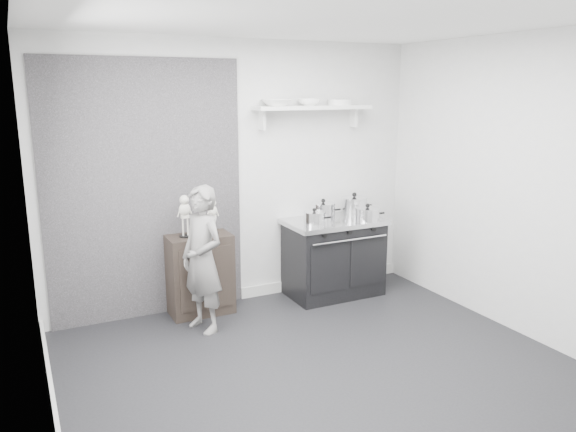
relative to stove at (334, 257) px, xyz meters
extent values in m
plane|color=black|center=(-0.97, -1.48, -0.42)|extent=(4.00, 4.00, 0.00)
cube|color=beige|center=(-0.97, 0.32, 0.93)|extent=(4.00, 0.02, 2.70)
cube|color=beige|center=(-0.97, -3.28, 0.93)|extent=(4.00, 0.02, 2.70)
cube|color=beige|center=(-2.97, -1.48, 0.93)|extent=(0.02, 3.60, 2.70)
cube|color=beige|center=(1.03, -1.48, 0.93)|extent=(0.02, 3.60, 2.70)
cube|color=silver|center=(-0.97, -1.48, 2.28)|extent=(4.00, 3.60, 0.02)
cube|color=black|center=(-1.92, 0.31, 0.83)|extent=(1.90, 0.02, 2.50)
cube|color=silver|center=(0.03, 0.30, -0.36)|extent=(2.00, 0.03, 0.12)
cube|color=silver|center=(-2.95, -1.48, -0.36)|extent=(0.03, 3.60, 0.12)
cube|color=silver|center=(-0.17, 0.19, 1.60)|extent=(1.30, 0.26, 0.04)
cube|color=silver|center=(-0.72, 0.26, 1.48)|extent=(0.03, 0.12, 0.20)
cube|color=silver|center=(0.38, 0.26, 1.48)|extent=(0.03, 0.12, 0.20)
cube|color=black|center=(0.00, 0.00, -0.03)|extent=(0.99, 0.59, 0.79)
cube|color=silver|center=(0.00, 0.00, 0.39)|extent=(1.05, 0.63, 0.05)
cube|color=black|center=(-0.24, -0.29, -0.01)|extent=(0.42, 0.02, 0.51)
cube|color=black|center=(0.24, -0.29, -0.01)|extent=(0.42, 0.02, 0.51)
cylinder|color=silver|center=(0.00, -0.32, 0.27)|extent=(0.89, 0.02, 0.02)
cylinder|color=black|center=(-0.30, -0.31, 0.35)|extent=(0.04, 0.03, 0.04)
cylinder|color=black|center=(0.00, -0.31, 0.35)|extent=(0.04, 0.03, 0.04)
cylinder|color=black|center=(0.30, -0.31, 0.35)|extent=(0.04, 0.03, 0.04)
cube|color=black|center=(-1.47, 0.13, -0.02)|extent=(0.62, 0.36, 0.81)
imported|color=slate|center=(-1.56, -0.27, 0.26)|extent=(0.48, 0.58, 1.37)
cylinder|color=silver|center=(-0.32, -0.12, 0.48)|extent=(0.22, 0.22, 0.13)
cylinder|color=silver|center=(-0.32, -0.12, 0.55)|extent=(0.22, 0.22, 0.01)
sphere|color=black|center=(-0.32, -0.12, 0.58)|extent=(0.04, 0.04, 0.04)
cylinder|color=black|center=(-0.17, -0.12, 0.48)|extent=(0.10, 0.02, 0.02)
cylinder|color=silver|center=(-0.07, 0.11, 0.49)|extent=(0.26, 0.26, 0.15)
cylinder|color=silver|center=(-0.07, 0.11, 0.58)|extent=(0.26, 0.26, 0.02)
sphere|color=black|center=(-0.07, 0.11, 0.61)|extent=(0.05, 0.05, 0.05)
cylinder|color=black|center=(0.09, 0.11, 0.49)|extent=(0.10, 0.02, 0.02)
cylinder|color=silver|center=(0.30, 0.08, 0.51)|extent=(0.28, 0.28, 0.19)
cylinder|color=silver|center=(0.30, 0.08, 0.62)|extent=(0.29, 0.29, 0.02)
sphere|color=black|center=(0.30, 0.08, 0.65)|extent=(0.05, 0.05, 0.05)
cylinder|color=black|center=(0.48, 0.08, 0.51)|extent=(0.10, 0.02, 0.02)
cylinder|color=silver|center=(0.29, -0.19, 0.48)|extent=(0.25, 0.25, 0.12)
cylinder|color=silver|center=(0.29, -0.19, 0.55)|extent=(0.26, 0.26, 0.01)
sphere|color=black|center=(0.29, -0.19, 0.58)|extent=(0.05, 0.05, 0.05)
cylinder|color=black|center=(0.46, -0.19, 0.48)|extent=(0.10, 0.02, 0.02)
imported|color=white|center=(-0.59, 0.19, 1.65)|extent=(0.28, 0.28, 0.07)
imported|color=white|center=(-0.21, 0.19, 1.65)|extent=(0.23, 0.23, 0.07)
cylinder|color=silver|center=(0.16, 0.19, 1.65)|extent=(0.26, 0.26, 0.06)
camera|label=1|loc=(-3.04, -5.03, 1.79)|focal=35.00mm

